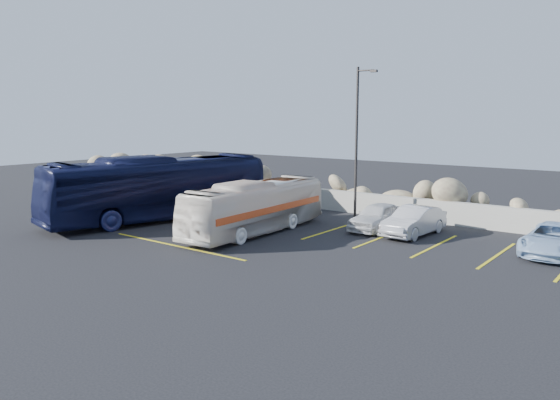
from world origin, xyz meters
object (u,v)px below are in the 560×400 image
Objects in this scene: tour_coach at (158,188)px; car_b at (414,221)px; vintage_bus at (256,207)px; car_d at (554,239)px; lamppost at (357,141)px; car_a at (377,216)px.

car_b is (12.53, 4.70, -1.04)m from tour_coach.
vintage_bus is 1.98× the size of car_d.
lamppost is 1.95× the size of car_b.
tour_coach is 3.01× the size of car_b.
car_b reaches higher than car_a.
tour_coach is 2.73× the size of car_d.
tour_coach is 11.67m from car_a.
vintage_bus is 6.01m from car_a.
car_b is (1.93, -0.07, 0.01)m from car_a.
tour_coach is 13.42m from car_b.
vintage_bus is 2.29× the size of car_a.
lamppost is 10.42m from car_d.
car_a is at bearing 40.80° from vintage_bus.
lamppost is 4.16m from car_a.
car_d is at bearing 15.91° from vintage_bus.
lamppost is 1.77× the size of car_d.
vintage_bus is 2.18× the size of car_b.
car_b is at bearing -1.93° from car_a.
tour_coach is 3.16× the size of car_a.
lamppost reaches higher than car_d.
car_d is at bearing 27.14° from tour_coach.
lamppost is 6.49m from vintage_bus.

